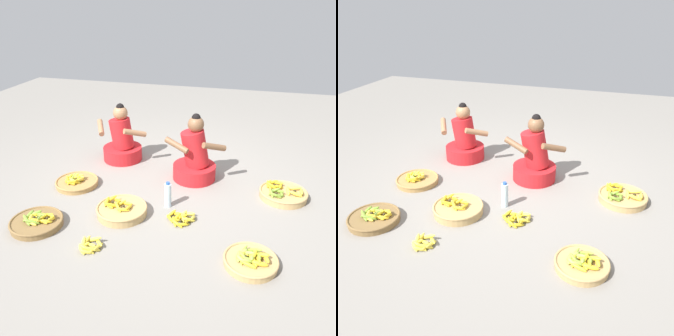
% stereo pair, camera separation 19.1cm
% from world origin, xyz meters
% --- Properties ---
extents(ground_plane, '(10.00, 10.00, 0.00)m').
position_xyz_m(ground_plane, '(0.00, 0.00, 0.00)').
color(ground_plane, gray).
extents(vendor_woman_front, '(0.72, 0.52, 0.82)m').
position_xyz_m(vendor_woman_front, '(0.20, 0.30, 0.27)').
color(vendor_woman_front, red).
rests_on(vendor_woman_front, ground).
extents(vendor_woman_behind, '(0.75, 0.52, 0.78)m').
position_xyz_m(vendor_woman_behind, '(-0.85, 0.60, 0.25)').
color(vendor_woman_behind, red).
rests_on(vendor_woman_behind, ground).
extents(banana_basket_near_vendor, '(0.46, 0.46, 0.14)m').
position_xyz_m(banana_basket_near_vendor, '(0.96, -1.12, 0.05)').
color(banana_basket_near_vendor, tan).
rests_on(banana_basket_near_vendor, ground).
extents(banana_basket_front_left, '(0.52, 0.52, 0.16)m').
position_xyz_m(banana_basket_front_left, '(-0.36, -0.68, 0.05)').
color(banana_basket_front_left, tan).
rests_on(banana_basket_front_left, ground).
extents(banana_basket_back_left, '(0.51, 0.51, 0.15)m').
position_xyz_m(banana_basket_back_left, '(-1.09, -1.08, 0.05)').
color(banana_basket_back_left, brown).
rests_on(banana_basket_back_left, ground).
extents(banana_basket_front_right, '(0.52, 0.52, 0.16)m').
position_xyz_m(banana_basket_front_right, '(1.24, 0.09, 0.05)').
color(banana_basket_front_right, tan).
rests_on(banana_basket_front_right, ground).
extents(banana_basket_back_right, '(0.50, 0.50, 0.14)m').
position_xyz_m(banana_basket_back_right, '(-1.11, -0.24, 0.04)').
color(banana_basket_back_right, '#A87F47').
rests_on(banana_basket_back_right, ground).
extents(loose_bananas_front_center, '(0.32, 0.28, 0.09)m').
position_xyz_m(loose_bananas_front_center, '(0.25, -0.63, 0.03)').
color(loose_bananas_front_center, yellow).
rests_on(loose_bananas_front_center, ground).
extents(loose_bananas_back_center, '(0.22, 0.25, 0.10)m').
position_xyz_m(loose_bananas_back_center, '(-0.44, -1.27, 0.03)').
color(loose_bananas_back_center, yellow).
rests_on(loose_bananas_back_center, ground).
extents(water_bottle, '(0.07, 0.07, 0.29)m').
position_xyz_m(water_bottle, '(0.05, -0.40, 0.14)').
color(water_bottle, silver).
rests_on(water_bottle, ground).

